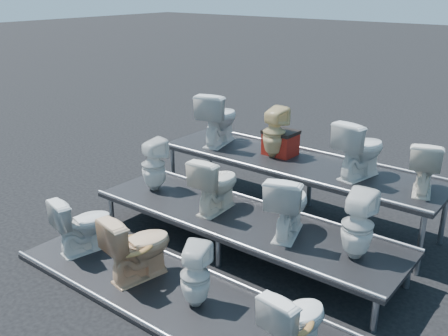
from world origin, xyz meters
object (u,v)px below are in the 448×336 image
Objects in this scene: toilet_4 at (154,165)px; toilet_6 at (288,204)px; toilet_3 at (296,320)px; red_crate at (280,144)px; toilet_11 at (425,166)px; toilet_0 at (83,224)px; toilet_10 at (361,149)px; toilet_5 at (216,183)px; toilet_8 at (219,118)px; toilet_9 at (274,132)px; toilet_7 at (358,225)px; toilet_1 at (138,246)px; toilet_2 at (195,275)px.

toilet_6 reaches higher than toilet_4.
toilet_3 is 1.57× the size of red_crate.
toilet_11 is (0.23, 2.60, 0.78)m from toilet_3.
toilet_10 reaches higher than toilet_0.
toilet_0 is 1.66× the size of red_crate.
toilet_5 is 0.97× the size of toilet_10.
toilet_0 is 2.74m from toilet_8.
toilet_0 is 1.01× the size of toilet_9.
toilet_9 is (-1.90, 1.30, 0.39)m from toilet_7.
toilet_7 is 3.24m from toilet_8.
toilet_9 reaches higher than toilet_0.
toilet_8 reaches higher than toilet_1.
toilet_4 reaches higher than red_crate.
toilet_5 is 1.01× the size of toilet_9.
toilet_8 reaches higher than toilet_9.
toilet_5 is 1.13× the size of toilet_11.
toilet_0 is at bearing -111.33° from red_crate.
toilet_3 is at bearing 129.75° from toilet_9.
toilet_6 is 2.48m from toilet_8.
toilet_4 is at bearing -16.83° from toilet_6.
toilet_8 is 1.87× the size of red_crate.
toilet_8 reaches higher than toilet_10.
toilet_3 is at bearing 107.37° from toilet_6.
toilet_0 is 0.96× the size of toilet_10.
toilet_4 is 0.97× the size of toilet_10.
toilet_0 is 1.00m from toilet_1.
toilet_10 reaches higher than toilet_6.
toilet_10 is at bearing -119.24° from toilet_6.
toilet_3 is at bearing 169.70° from toilet_4.
toilet_6 is 1.02× the size of toilet_7.
toilet_1 is 1.07× the size of toilet_4.
red_crate is at bearing -19.09° from toilet_11.
toilet_7 is 2.37m from red_crate.
toilet_2 is 0.94× the size of toilet_5.
toilet_11 is at bearing -153.13° from toilet_5.
toilet_8 is (0.15, 1.30, 0.44)m from toilet_4.
toilet_7 is 1.48m from toilet_10.
toilet_6 is 1.77m from red_crate.
toilet_11 is (2.29, 2.60, 0.73)m from toilet_1.
toilet_10 is at bearing -176.70° from toilet_9.
toilet_1 is 1.05× the size of toilet_7.
toilet_6 is (2.18, 1.30, 0.42)m from toilet_0.
toilet_5 is 1.95m from toilet_7.
toilet_2 is 0.93× the size of toilet_4.
toilet_11 is at bearing -146.30° from toilet_4.
toilet_2 is 1.20m from toilet_3.
toilet_1 is 3.54m from toilet_11.
toilet_5 is at bearing -16.83° from toilet_6.
toilet_10 reaches higher than toilet_1.
toilet_5 is at bearing 55.73° from toilet_10.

